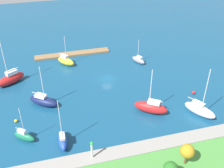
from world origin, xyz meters
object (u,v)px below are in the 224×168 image
at_px(harbor_beacon, 92,149).
at_px(sailboat_gray_along_channel, 138,60).
at_px(sailboat_yellow_off_beacon, 66,61).
at_px(sailboat_blue_inner_mooring, 63,140).
at_px(pier_dock, 72,54).
at_px(sailboat_navy_far_north, 44,101).
at_px(park_tree_west, 187,151).
at_px(sailboat_green_lone_south, 24,136).
at_px(mooring_buoy_yellow, 16,121).
at_px(sailboat_white_mid_basin, 200,110).
at_px(sailboat_red_east_end, 151,107).
at_px(sailboat_red_lone_north, 10,79).
at_px(mooring_buoy_red, 194,93).

relative_size(harbor_beacon, sailboat_gray_along_channel, 0.51).
bearing_deg(sailboat_yellow_off_beacon, sailboat_blue_inner_mooring, -49.62).
xyz_separation_m(pier_dock, sailboat_navy_far_north, (10.24, 24.18, 0.90)).
height_order(park_tree_west, sailboat_green_lone_south, sailboat_green_lone_south).
height_order(sailboat_yellow_off_beacon, sailboat_gray_along_channel, sailboat_yellow_off_beacon).
height_order(sailboat_blue_inner_mooring, mooring_buoy_yellow, sailboat_blue_inner_mooring).
relative_size(sailboat_white_mid_basin, sailboat_red_east_end, 1.07).
bearing_deg(sailboat_red_east_end, sailboat_red_lone_north, 1.97).
bearing_deg(sailboat_white_mid_basin, park_tree_west, -70.64).
bearing_deg(mooring_buoy_red, harbor_beacon, 27.04).
height_order(sailboat_red_east_end, mooring_buoy_yellow, sailboat_red_east_end).
bearing_deg(pier_dock, sailboat_green_lone_south, 67.27).
distance_m(pier_dock, park_tree_west, 51.26).
distance_m(sailboat_white_mid_basin, sailboat_green_lone_south, 37.54).
relative_size(sailboat_blue_inner_mooring, sailboat_green_lone_south, 1.29).
bearing_deg(pier_dock, sailboat_red_east_end, 110.89).
bearing_deg(mooring_buoy_red, sailboat_blue_inner_mooring, 14.57).
bearing_deg(sailboat_navy_far_north, sailboat_red_east_end, 15.18).
relative_size(pier_dock, harbor_beacon, 6.24).
height_order(sailboat_blue_inner_mooring, sailboat_red_east_end, sailboat_red_east_end).
height_order(mooring_buoy_red, mooring_buoy_yellow, mooring_buoy_red).
height_order(sailboat_red_lone_north, mooring_buoy_red, sailboat_red_lone_north).
xyz_separation_m(sailboat_yellow_off_beacon, sailboat_gray_along_channel, (-20.89, 4.59, -0.27)).
distance_m(sailboat_yellow_off_beacon, sailboat_red_east_end, 31.45).
distance_m(pier_dock, sailboat_white_mid_basin, 43.44).
relative_size(sailboat_gray_along_channel, sailboat_red_east_end, 0.67).
bearing_deg(sailboat_yellow_off_beacon, mooring_buoy_red, 9.19).
distance_m(sailboat_navy_far_north, mooring_buoy_yellow, 7.81).
height_order(park_tree_west, sailboat_navy_far_north, sailboat_navy_far_north).
height_order(pier_dock, harbor_beacon, harbor_beacon).
distance_m(sailboat_green_lone_south, mooring_buoy_red, 40.76).
bearing_deg(sailboat_red_east_end, sailboat_navy_far_north, 14.49).
bearing_deg(sailboat_green_lone_south, sailboat_red_east_end, 40.74).
xyz_separation_m(sailboat_white_mid_basin, mooring_buoy_yellow, (39.29, -8.05, -0.95)).
distance_m(sailboat_blue_inner_mooring, mooring_buoy_red, 34.31).
bearing_deg(mooring_buoy_red, park_tree_west, 56.55).
relative_size(sailboat_yellow_off_beacon, sailboat_green_lone_south, 1.12).
xyz_separation_m(park_tree_west, sailboat_blue_inner_mooring, (19.92, -11.46, -2.97)).
bearing_deg(harbor_beacon, sailboat_gray_along_channel, -122.09).
xyz_separation_m(sailboat_green_lone_south, mooring_buoy_red, (-40.39, -5.46, -0.61)).
height_order(park_tree_west, sailboat_white_mid_basin, sailboat_white_mid_basin).
bearing_deg(pier_dock, sailboat_red_lone_north, 34.72).
distance_m(sailboat_navy_far_north, sailboat_white_mid_basin, 35.47).
bearing_deg(sailboat_white_mid_basin, sailboat_red_lone_north, -152.23).
xyz_separation_m(sailboat_blue_inner_mooring, sailboat_gray_along_channel, (-25.58, -27.54, -0.24)).
bearing_deg(pier_dock, sailboat_blue_inner_mooring, 78.95).
xyz_separation_m(pier_dock, sailboat_red_lone_north, (17.95, 12.44, 1.21)).
relative_size(park_tree_west, sailboat_green_lone_south, 0.53).
bearing_deg(harbor_beacon, sailboat_navy_far_north, -69.71).
height_order(harbor_beacon, sailboat_red_east_end, sailboat_red_east_end).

